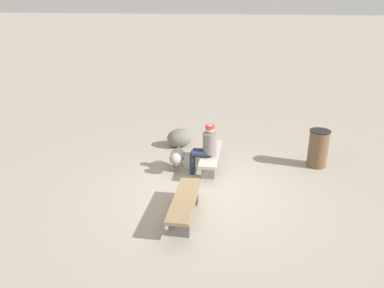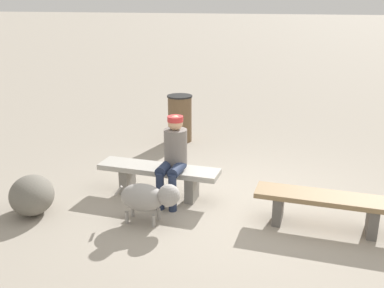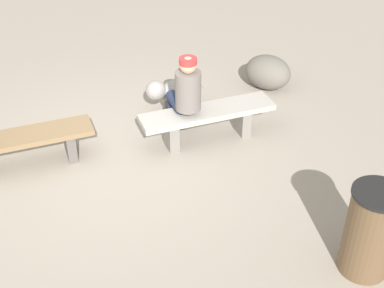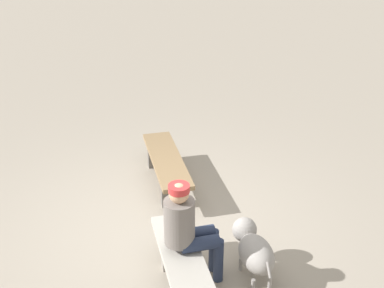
% 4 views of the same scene
% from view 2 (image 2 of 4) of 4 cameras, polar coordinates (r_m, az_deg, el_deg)
% --- Properties ---
extents(ground, '(210.00, 210.00, 0.06)m').
position_cam_2_polar(ground, '(6.16, 6.76, -8.34)').
color(ground, '#9E9384').
extents(bench_left, '(1.74, 0.52, 0.43)m').
position_cam_2_polar(bench_left, '(5.68, 17.01, -7.55)').
color(bench_left, '#605B56').
rests_on(bench_left, ground).
extents(bench_right, '(1.79, 0.51, 0.45)m').
position_cam_2_polar(bench_right, '(6.31, -4.39, -3.97)').
color(bench_right, gray).
rests_on(bench_right, ground).
extents(seated_person, '(0.35, 0.63, 1.23)m').
position_cam_2_polar(seated_person, '(6.01, -2.44, -1.26)').
color(seated_person, slate).
rests_on(seated_person, ground).
extents(dog, '(0.88, 0.41, 0.55)m').
position_cam_2_polar(dog, '(5.56, -5.73, -6.93)').
color(dog, gray).
rests_on(dog, ground).
extents(trash_bin, '(0.50, 0.50, 0.94)m').
position_cam_2_polar(trash_bin, '(8.78, -1.60, 3.38)').
color(trash_bin, brown).
rests_on(trash_bin, ground).
extents(boulder, '(0.90, 0.93, 0.51)m').
position_cam_2_polar(boulder, '(6.20, -20.23, -6.29)').
color(boulder, '#6B665B').
rests_on(boulder, ground).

